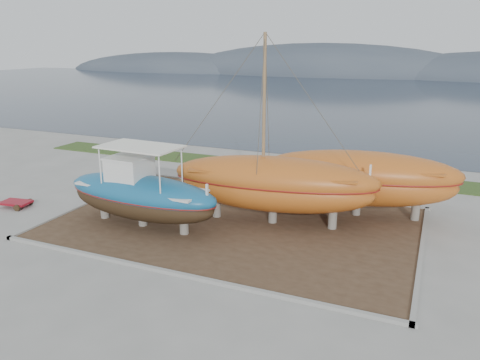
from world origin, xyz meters
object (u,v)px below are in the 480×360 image
at_px(orange_sailboat, 274,132).
at_px(white_dinghy, 144,192).
at_px(orange_bare_hull, 358,184).
at_px(blue_caique, 141,186).
at_px(red_trailer, 16,204).

bearing_deg(orange_sailboat, white_dinghy, 172.35).
distance_m(orange_sailboat, orange_bare_hull, 5.64).
distance_m(white_dinghy, orange_sailboat, 8.92).
relative_size(white_dinghy, orange_bare_hull, 0.41).
height_order(blue_caique, orange_sailboat, orange_sailboat).
relative_size(blue_caique, orange_sailboat, 0.82).
bearing_deg(orange_sailboat, orange_bare_hull, 29.62).
bearing_deg(orange_bare_hull, white_dinghy, -174.52).
bearing_deg(red_trailer, orange_sailboat, 5.23).
distance_m(white_dinghy, red_trailer, 7.29).
height_order(blue_caique, white_dinghy, blue_caique).
distance_m(white_dinghy, orange_bare_hull, 12.11).
relative_size(orange_bare_hull, red_trailer, 4.28).
xyz_separation_m(blue_caique, orange_bare_hull, (9.76, 5.87, -0.37)).
xyz_separation_m(white_dinghy, orange_sailboat, (7.92, -0.05, 4.09)).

